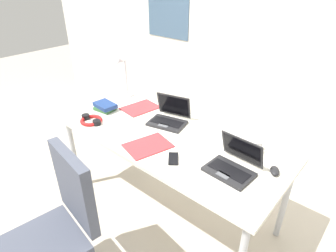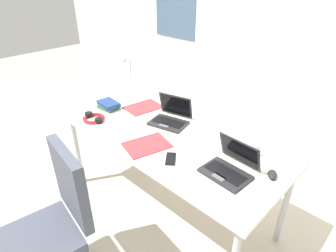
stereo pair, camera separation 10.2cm
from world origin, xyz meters
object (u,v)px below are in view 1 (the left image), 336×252
Objects in this scene: laptop_front_left at (169,118)px; coffee_mug at (256,146)px; book_stack at (105,106)px; paper_folder_back_left at (148,146)px; headphones at (91,120)px; computer_mouse at (275,171)px; desk_lamp at (123,77)px; office_chair at (57,242)px; cell_phone at (173,159)px; laptop_center at (233,165)px; paper_folder_near_mouse at (140,108)px.

coffee_mug is (0.72, 0.07, 0.00)m from laptop_front_left.
paper_folder_back_left is (0.70, -0.17, -0.03)m from book_stack.
book_stack is (-0.58, -0.20, -0.01)m from laptop_front_left.
book_stack is at bearing 112.63° from headphones.
book_stack is (-1.49, -0.13, 0.02)m from computer_mouse.
computer_mouse is at bearing -6.64° from desk_lamp.
office_chair is at bearing -55.10° from book_stack.
paper_folder_back_left is 0.32× the size of office_chair.
desk_lamp is 0.59m from headphones.
desk_lamp is 1.41m from coffee_mug.
desk_lamp reaches higher than coffee_mug.
book_stack reaches higher than headphones.
cell_phone is 0.65× the size of book_stack.
laptop_front_left reaches higher than headphones.
laptop_front_left is 3.55× the size of computer_mouse.
laptop_center is 0.61m from paper_folder_back_left.
paper_folder_near_mouse is (0.12, 0.44, -0.01)m from headphones.
desk_lamp is 0.70m from laptop_front_left.
headphones is 1.03× the size of book_stack.
cell_phone is at bearing -25.25° from desk_lamp.
computer_mouse is at bearing 20.39° from paper_folder_back_left.
coffee_mug reaches higher than paper_folder_back_left.
book_stack reaches higher than computer_mouse.
headphones is (-1.40, -0.34, -0.00)m from computer_mouse.
laptop_front_left is 0.64m from headphones.
office_chair is (0.55, -0.70, -0.36)m from headphones.
computer_mouse is 0.10× the size of office_chair.
laptop_center reaches higher than paper_folder_back_left.
coffee_mug is at bearing 60.85° from office_chair.
cell_phone is 0.24m from paper_folder_back_left.
book_stack is (0.10, -0.31, -0.16)m from desk_lamp.
desk_lamp is 1.87× the size of headphones.
laptop_front_left is at bearing -4.77° from paper_folder_near_mouse.
desk_lamp is 1.53m from office_chair.
book_stack is at bearing 124.90° from office_chair.
desk_lamp is 1.92× the size of book_stack.
laptop_center is at bearing 54.47° from office_chair.
paper_folder_back_left is (0.61, 0.05, -0.01)m from headphones.
cell_phone is 0.14× the size of office_chair.
office_chair is (0.43, -1.15, -0.35)m from paper_folder_near_mouse.
computer_mouse is 1.40m from office_chair.
cell_phone is 0.44× the size of paper_folder_near_mouse.
desk_lamp reaches higher than cell_phone.
desk_lamp is at bearing 170.22° from laptop_front_left.
book_stack is at bearing 158.19° from computer_mouse.
book_stack is 0.31m from paper_folder_near_mouse.
laptop_front_left is (0.67, -0.12, -0.15)m from desk_lamp.
office_chair is (0.74, -1.23, -0.54)m from desk_lamp.
paper_folder_back_left is (0.48, -0.40, 0.00)m from paper_folder_near_mouse.
laptop_front_left reaches higher than coffee_mug.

